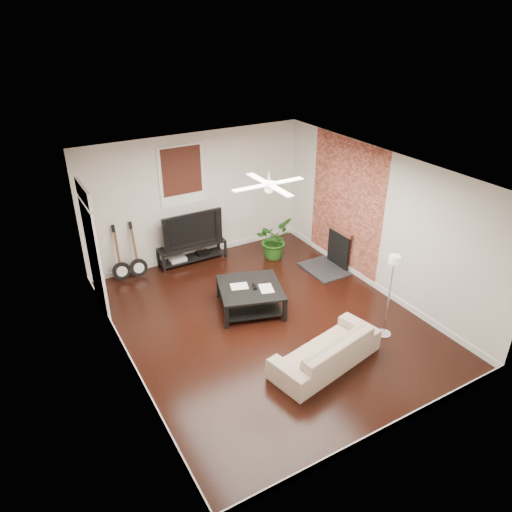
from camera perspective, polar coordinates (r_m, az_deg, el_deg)
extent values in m
cube|color=black|center=(8.79, 1.31, -7.71)|extent=(5.00, 6.00, 0.01)
cube|color=white|center=(7.52, 1.54, 9.95)|extent=(5.00, 6.00, 0.01)
cube|color=silver|center=(10.52, -7.14, 6.93)|extent=(5.00, 0.01, 2.80)
cube|color=silver|center=(6.11, 16.42, -10.83)|extent=(5.00, 0.01, 2.80)
cube|color=silver|center=(7.24, -15.79, -4.11)|extent=(0.01, 6.00, 2.80)
cube|color=silver|center=(9.48, 14.48, 3.87)|extent=(0.01, 6.00, 2.80)
cube|color=brown|center=(10.15, 10.60, 5.88)|extent=(0.02, 2.20, 2.80)
cube|color=black|center=(10.36, 8.92, 0.78)|extent=(0.80, 1.10, 0.92)
cube|color=black|center=(10.21, -8.81, 9.44)|extent=(1.00, 0.06, 1.30)
cube|color=white|center=(8.97, -18.72, 0.78)|extent=(0.08, 1.00, 2.50)
cube|color=black|center=(10.72, -7.57, 0.36)|extent=(1.51, 0.40, 0.42)
imported|color=black|center=(10.48, -7.82, 3.33)|extent=(1.35, 0.18, 0.78)
cube|color=black|center=(9.00, -0.68, -4.95)|extent=(1.42, 1.42, 0.47)
imported|color=tan|center=(7.77, 8.31, -10.95)|extent=(2.02, 1.11, 0.56)
imported|color=#225819|center=(10.73, 2.06, 2.02)|extent=(1.05, 1.03, 0.89)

